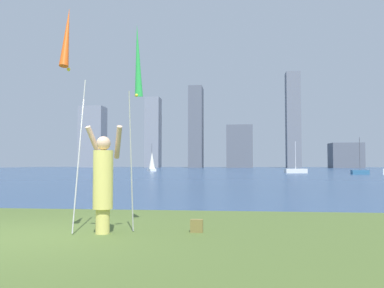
{
  "coord_description": "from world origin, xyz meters",
  "views": [
    {
      "loc": [
        3.78,
        -6.64,
        1.28
      ],
      "look_at": [
        1.39,
        15.98,
        2.36
      ],
      "focal_mm": 37.5,
      "sensor_mm": 36.0,
      "label": 1
    }
  ],
  "objects_px": {
    "kite_flag_right": "(138,64)",
    "sailboat_4": "(360,172)",
    "kite_flag_left": "(67,44)",
    "sailboat_1": "(296,171)",
    "bag": "(197,226)",
    "person": "(103,180)",
    "sailboat_3": "(152,163)"
  },
  "relations": [
    {
      "from": "kite_flag_right",
      "to": "sailboat_4",
      "type": "bearing_deg",
      "value": 67.92
    },
    {
      "from": "kite_flag_left",
      "to": "sailboat_1",
      "type": "distance_m",
      "value": 46.58
    },
    {
      "from": "kite_flag_left",
      "to": "bag",
      "type": "relative_size",
      "value": 16.83
    },
    {
      "from": "kite_flag_right",
      "to": "kite_flag_left",
      "type": "bearing_deg",
      "value": -133.67
    },
    {
      "from": "bag",
      "to": "sailboat_1",
      "type": "height_order",
      "value": "sailboat_1"
    },
    {
      "from": "person",
      "to": "sailboat_4",
      "type": "height_order",
      "value": "sailboat_4"
    },
    {
      "from": "kite_flag_left",
      "to": "sailboat_3",
      "type": "bearing_deg",
      "value": 100.21
    },
    {
      "from": "bag",
      "to": "sailboat_3",
      "type": "height_order",
      "value": "sailboat_3"
    },
    {
      "from": "kite_flag_right",
      "to": "bag",
      "type": "relative_size",
      "value": 16.84
    },
    {
      "from": "person",
      "to": "kite_flag_right",
      "type": "distance_m",
      "value": 2.36
    },
    {
      "from": "person",
      "to": "kite_flag_right",
      "type": "relative_size",
      "value": 0.49
    },
    {
      "from": "person",
      "to": "bag",
      "type": "xyz_separation_m",
      "value": [
        1.68,
        0.32,
        -0.85
      ]
    },
    {
      "from": "bag",
      "to": "sailboat_3",
      "type": "relative_size",
      "value": 0.06
    },
    {
      "from": "sailboat_1",
      "to": "kite_flag_left",
      "type": "bearing_deg",
      "value": -103.18
    },
    {
      "from": "sailboat_3",
      "to": "sailboat_4",
      "type": "bearing_deg",
      "value": -26.55
    },
    {
      "from": "kite_flag_right",
      "to": "sailboat_1",
      "type": "height_order",
      "value": "sailboat_1"
    },
    {
      "from": "kite_flag_right",
      "to": "sailboat_4",
      "type": "xyz_separation_m",
      "value": [
        16.05,
        39.56,
        -2.93
      ]
    },
    {
      "from": "person",
      "to": "sailboat_3",
      "type": "bearing_deg",
      "value": 94.34
    },
    {
      "from": "sailboat_3",
      "to": "sailboat_4",
      "type": "distance_m",
      "value": 29.93
    },
    {
      "from": "kite_flag_right",
      "to": "sailboat_3",
      "type": "height_order",
      "value": "sailboat_3"
    },
    {
      "from": "sailboat_1",
      "to": "kite_flag_right",
      "type": "bearing_deg",
      "value": -102.26
    },
    {
      "from": "kite_flag_right",
      "to": "sailboat_3",
      "type": "xyz_separation_m",
      "value": [
        -10.71,
        52.93,
        -1.86
      ]
    },
    {
      "from": "person",
      "to": "sailboat_1",
      "type": "xyz_separation_m",
      "value": [
        10.1,
        44.75,
        -0.66
      ]
    },
    {
      "from": "kite_flag_right",
      "to": "sailboat_3",
      "type": "distance_m",
      "value": 54.03
    },
    {
      "from": "kite_flag_left",
      "to": "sailboat_1",
      "type": "bearing_deg",
      "value": 76.82
    },
    {
      "from": "person",
      "to": "sailboat_3",
      "type": "relative_size",
      "value": 0.46
    },
    {
      "from": "kite_flag_left",
      "to": "kite_flag_right",
      "type": "distance_m",
      "value": 1.44
    },
    {
      "from": "kite_flag_left",
      "to": "bag",
      "type": "height_order",
      "value": "kite_flag_left"
    },
    {
      "from": "sailboat_1",
      "to": "person",
      "type": "bearing_deg",
      "value": -102.72
    },
    {
      "from": "person",
      "to": "kite_flag_right",
      "type": "xyz_separation_m",
      "value": [
        0.5,
        0.53,
        2.24
      ]
    },
    {
      "from": "kite_flag_right",
      "to": "sailboat_1",
      "type": "bearing_deg",
      "value": 77.74
    },
    {
      "from": "kite_flag_left",
      "to": "kite_flag_right",
      "type": "height_order",
      "value": "kite_flag_left"
    }
  ]
}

